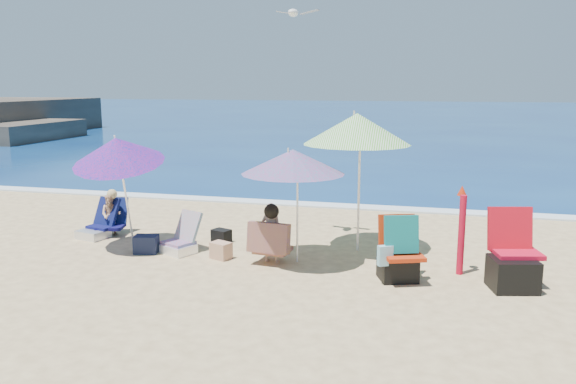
% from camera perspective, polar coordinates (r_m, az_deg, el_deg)
% --- Properties ---
extents(ground, '(120.00, 120.00, 0.00)m').
position_cam_1_polar(ground, '(8.56, 0.30, -8.57)').
color(ground, '#D8BC84').
rests_on(ground, ground).
extents(sea, '(120.00, 80.00, 0.12)m').
position_cam_1_polar(sea, '(52.96, 12.22, 7.41)').
color(sea, navy).
rests_on(sea, ground).
extents(foam, '(120.00, 0.50, 0.04)m').
position_cam_1_polar(foam, '(13.39, 5.57, -1.42)').
color(foam, white).
rests_on(foam, ground).
extents(umbrella_turquoise, '(1.83, 1.83, 1.86)m').
position_cam_1_polar(umbrella_turquoise, '(8.90, 0.50, 3.02)').
color(umbrella_turquoise, white).
rests_on(umbrella_turquoise, ground).
extents(umbrella_striped, '(1.84, 1.84, 2.39)m').
position_cam_1_polar(umbrella_striped, '(9.61, 6.87, 6.23)').
color(umbrella_striped, white).
rests_on(umbrella_striped, ground).
extents(umbrella_blue, '(1.72, 1.78, 2.10)m').
position_cam_1_polar(umbrella_blue, '(10.08, -16.59, 3.98)').
color(umbrella_blue, white).
rests_on(umbrella_blue, ground).
extents(furled_umbrella, '(0.17, 0.26, 1.34)m').
position_cam_1_polar(furled_umbrella, '(8.95, 16.85, -3.28)').
color(furled_umbrella, red).
rests_on(furled_umbrella, ground).
extents(chair_navy, '(0.67, 0.82, 0.70)m').
position_cam_1_polar(chair_navy, '(11.33, -18.30, -3.31)').
color(chair_navy, '#0C0F47').
rests_on(chair_navy, ground).
extents(chair_rainbow, '(0.68, 0.76, 0.68)m').
position_cam_1_polar(chair_rainbow, '(9.95, -10.59, -4.90)').
color(chair_rainbow, '#D24A58').
rests_on(chair_rainbow, ground).
extents(camp_chair_left, '(0.79, 0.90, 1.10)m').
position_cam_1_polar(camp_chair_left, '(8.68, 21.42, -6.78)').
color(camp_chair_left, red).
rests_on(camp_chair_left, ground).
extents(camp_chair_right, '(0.74, 0.76, 1.00)m').
position_cam_1_polar(camp_chair_right, '(8.52, 10.89, -6.31)').
color(camp_chair_right, '#B72B0D').
rests_on(camp_chair_right, ground).
extents(person_center, '(0.69, 0.64, 0.98)m').
position_cam_1_polar(person_center, '(9.12, -1.74, -4.23)').
color(person_center, tan).
rests_on(person_center, ground).
extents(person_left, '(0.59, 0.70, 0.87)m').
position_cam_1_polar(person_left, '(11.35, -17.13, -2.12)').
color(person_left, tan).
rests_on(person_left, ground).
extents(bag_navy_a, '(0.44, 0.35, 0.30)m').
position_cam_1_polar(bag_navy_a, '(10.04, -13.90, -5.05)').
color(bag_navy_a, '#171C33').
rests_on(bag_navy_a, ground).
extents(bag_black_a, '(0.38, 0.33, 0.23)m').
position_cam_1_polar(bag_black_a, '(10.48, -6.63, -4.34)').
color(bag_black_a, black).
rests_on(bag_black_a, ground).
extents(bag_tan, '(0.38, 0.33, 0.27)m').
position_cam_1_polar(bag_tan, '(9.51, -6.67, -5.79)').
color(bag_tan, tan).
rests_on(bag_tan, ground).
extents(bag_navy_b, '(0.38, 0.30, 0.28)m').
position_cam_1_polar(bag_navy_b, '(9.19, 21.75, -7.09)').
color(bag_navy_b, '#1A1B3B').
rests_on(bag_navy_b, ground).
extents(seagull, '(0.78, 0.38, 0.13)m').
position_cam_1_polar(seagull, '(10.35, 0.57, 17.37)').
color(seagull, white).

